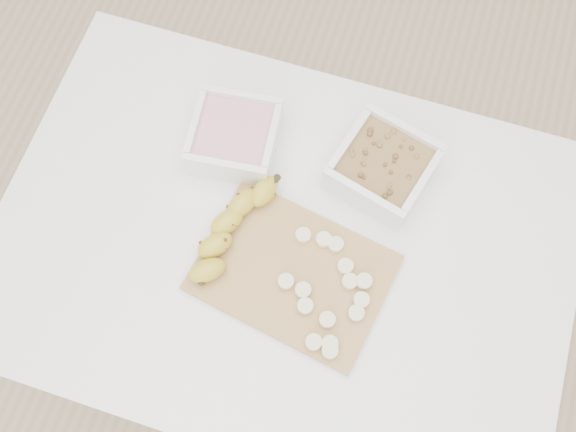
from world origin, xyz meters
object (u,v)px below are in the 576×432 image
(cutting_board, at_px, (293,273))
(bowl_yogurt, at_px, (235,137))
(table, at_px, (283,259))
(banana, at_px, (231,230))
(bowl_granola, at_px, (383,167))

(cutting_board, bearing_deg, bowl_yogurt, 130.75)
(table, bearing_deg, banana, -170.56)
(bowl_granola, bearing_deg, cutting_board, -113.24)
(bowl_yogurt, height_order, cutting_board, bowl_yogurt)
(bowl_yogurt, bearing_deg, banana, -72.91)
(banana, bearing_deg, cutting_board, 12.27)
(table, bearing_deg, bowl_granola, 53.67)
(table, distance_m, bowl_granola, 0.25)
(bowl_yogurt, bearing_deg, cutting_board, -49.25)
(table, relative_size, bowl_yogurt, 6.09)
(bowl_granola, relative_size, cutting_board, 0.62)
(banana, bearing_deg, table, 36.56)
(bowl_granola, relative_size, banana, 0.87)
(bowl_yogurt, relative_size, banana, 0.75)
(cutting_board, bearing_deg, bowl_granola, 66.76)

